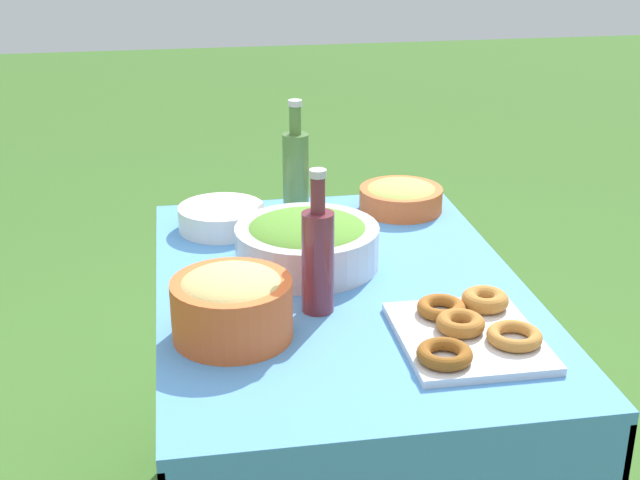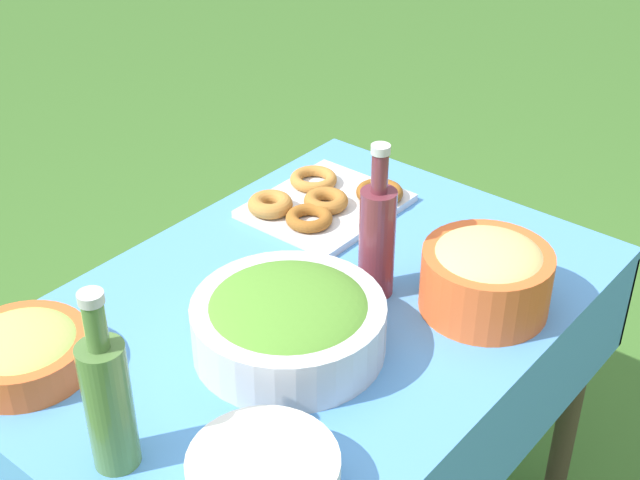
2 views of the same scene
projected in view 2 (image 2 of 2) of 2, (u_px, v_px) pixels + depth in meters
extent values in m
cube|color=#4C8CD1|center=(309.00, 310.00, 1.62)|extent=(1.13, 0.79, 0.02)
cube|color=#4C8CD1|center=(170.00, 286.00, 1.89)|extent=(1.13, 0.01, 0.22)
cube|color=#4C8CD1|center=(488.00, 458.00, 1.47)|extent=(1.13, 0.01, 0.22)
cube|color=#4C8CD1|center=(465.00, 239.00, 2.05)|extent=(0.01, 0.79, 0.22)
cylinder|color=#473828|center=(337.00, 283.00, 2.32)|extent=(0.05, 0.05, 0.70)
cylinder|color=#473828|center=(573.00, 393.00, 1.96)|extent=(0.05, 0.05, 0.70)
cylinder|color=silver|center=(289.00, 327.00, 1.48)|extent=(0.32, 0.32, 0.09)
ellipsoid|color=#51892D|center=(288.00, 311.00, 1.46)|extent=(0.29, 0.29, 0.07)
cylinder|color=#E05B28|center=(485.00, 281.00, 1.57)|extent=(0.23, 0.23, 0.12)
ellipsoid|color=tan|center=(488.00, 260.00, 1.55)|extent=(0.20, 0.20, 0.07)
cube|color=silver|center=(326.00, 206.00, 1.90)|extent=(0.31, 0.26, 0.02)
torus|color=#A36628|center=(326.00, 201.00, 1.87)|extent=(0.13, 0.13, 0.03)
torus|color=#B27533|center=(313.00, 179.00, 1.95)|extent=(0.12, 0.12, 0.02)
torus|color=brown|center=(380.00, 192.00, 1.90)|extent=(0.13, 0.13, 0.03)
torus|color=#93561E|center=(309.00, 218.00, 1.81)|extent=(0.11, 0.11, 0.03)
torus|color=#B27533|center=(270.00, 204.00, 1.85)|extent=(0.13, 0.13, 0.03)
cylinder|color=white|center=(264.00, 474.00, 1.23)|extent=(0.21, 0.21, 0.01)
cylinder|color=white|center=(263.00, 468.00, 1.22)|extent=(0.21, 0.21, 0.01)
cylinder|color=white|center=(263.00, 462.00, 1.21)|extent=(0.21, 0.21, 0.01)
cylinder|color=#4C7238|center=(109.00, 406.00, 1.23)|extent=(0.07, 0.07, 0.21)
cylinder|color=#4C7238|center=(95.00, 325.00, 1.16)|extent=(0.03, 0.03, 0.07)
cylinder|color=#B7B7B7|center=(91.00, 298.00, 1.13)|extent=(0.04, 0.04, 0.02)
cylinder|color=maroon|center=(377.00, 243.00, 1.59)|extent=(0.07, 0.07, 0.21)
cylinder|color=maroon|center=(380.00, 173.00, 1.51)|extent=(0.03, 0.03, 0.07)
cylinder|color=#B7B7B7|center=(381.00, 149.00, 1.49)|extent=(0.03, 0.03, 0.02)
cylinder|color=#E05B28|center=(24.00, 355.00, 1.44)|extent=(0.22, 0.22, 0.06)
ellipsoid|color=#ADCC59|center=(22.00, 345.00, 1.43)|extent=(0.19, 0.19, 0.05)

